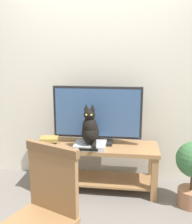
% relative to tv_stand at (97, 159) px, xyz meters
% --- Properties ---
extents(ground_plane, '(12.00, 12.00, 0.00)m').
position_rel_tv_stand_xyz_m(ground_plane, '(-0.03, -0.62, -0.37)').
color(ground_plane, slate).
extents(back_wall, '(7.00, 0.12, 2.80)m').
position_rel_tv_stand_xyz_m(back_wall, '(-0.03, 0.41, 1.03)').
color(back_wall, beige).
rests_on(back_wall, ground).
extents(tv_stand, '(1.40, 0.47, 0.54)m').
position_rel_tv_stand_xyz_m(tv_stand, '(0.00, 0.00, 0.00)').
color(tv_stand, olive).
rests_on(tv_stand, ground).
extents(tv, '(1.01, 0.20, 0.67)m').
position_rel_tv_stand_xyz_m(tv, '(0.00, 0.06, 0.52)').
color(tv, black).
rests_on(tv, tv_stand).
extents(media_box, '(0.34, 0.29, 0.05)m').
position_rel_tv_stand_xyz_m(media_box, '(-0.06, -0.09, 0.20)').
color(media_box, '#BCBCC1').
rests_on(media_box, tv_stand).
extents(cat, '(0.19, 0.37, 0.45)m').
position_rel_tv_stand_xyz_m(cat, '(-0.06, -0.11, 0.39)').
color(cat, black).
rests_on(cat, media_box).
extents(wooden_chair, '(0.55, 0.56, 0.97)m').
position_rel_tv_stand_xyz_m(wooden_chair, '(-0.18, -1.32, 0.19)').
color(wooden_chair, olive).
rests_on(wooden_chair, ground).
extents(book_stack, '(0.22, 0.19, 0.08)m').
position_rel_tv_stand_xyz_m(book_stack, '(-0.55, -0.04, 0.22)').
color(book_stack, '#2D2D33').
rests_on(book_stack, tv_stand).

